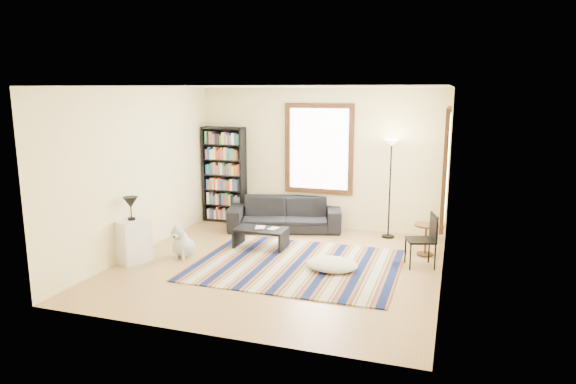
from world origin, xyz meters
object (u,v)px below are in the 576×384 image
(sofa, at_px, (285,214))
(folding_chair, at_px, (421,240))
(white_cabinet, at_px, (133,241))
(bookshelf, at_px, (224,175))
(floor_cushion, at_px, (332,264))
(side_table, at_px, (426,240))
(coffee_table, at_px, (261,238))
(floor_lamp, at_px, (390,189))
(dog, at_px, (183,240))

(sofa, height_order, folding_chair, folding_chair)
(sofa, relative_size, white_cabinet, 3.16)
(bookshelf, distance_m, floor_cushion, 3.80)
(side_table, xyz_separation_m, white_cabinet, (-4.50, -1.83, 0.08))
(sofa, bearing_deg, bookshelf, 153.75)
(sofa, relative_size, folding_chair, 2.58)
(folding_chair, bearing_deg, sofa, 135.20)
(coffee_table, bearing_deg, sofa, 89.50)
(side_table, bearing_deg, bookshelf, 165.85)
(floor_cushion, height_order, floor_lamp, floor_lamp)
(floor_cushion, bearing_deg, white_cabinet, -169.51)
(bookshelf, xyz_separation_m, floor_cushion, (2.88, -2.30, -0.90))
(coffee_table, distance_m, floor_lamp, 2.59)
(floor_lamp, bearing_deg, sofa, -177.19)
(folding_chair, bearing_deg, bookshelf, 140.51)
(floor_lamp, height_order, side_table, floor_lamp)
(folding_chair, bearing_deg, side_table, 67.79)
(coffee_table, height_order, dog, dog)
(floor_cushion, distance_m, floor_lamp, 2.36)
(floor_cushion, xyz_separation_m, folding_chair, (1.27, 0.62, 0.33))
(side_table, relative_size, dog, 0.97)
(floor_lamp, distance_m, side_table, 1.33)
(sofa, height_order, bookshelf, bookshelf)
(floor_cushion, height_order, white_cabinet, white_cabinet)
(floor_lamp, xyz_separation_m, white_cabinet, (-3.76, -2.72, -0.58))
(sofa, height_order, side_table, sofa)
(dog, bearing_deg, sofa, 57.49)
(coffee_table, bearing_deg, bookshelf, 132.14)
(sofa, bearing_deg, side_table, -31.47)
(white_cabinet, height_order, dog, white_cabinet)
(floor_lamp, height_order, dog, floor_lamp)
(bookshelf, bearing_deg, dog, -81.69)
(bookshelf, xyz_separation_m, white_cabinet, (-0.29, -2.89, -0.65))
(side_table, bearing_deg, floor_cushion, -136.93)
(floor_cushion, xyz_separation_m, side_table, (1.32, 1.24, 0.17))
(dog, bearing_deg, floor_cushion, -3.29)
(coffee_table, relative_size, floor_cushion, 1.11)
(floor_lamp, bearing_deg, white_cabinet, -144.16)
(bookshelf, relative_size, coffee_table, 2.22)
(side_table, bearing_deg, floor_lamp, 129.63)
(floor_cushion, xyz_separation_m, floor_lamp, (0.59, 2.13, 0.83))
(floor_lamp, xyz_separation_m, folding_chair, (0.69, -1.50, -0.50))
(floor_lamp, distance_m, folding_chair, 1.73)
(bookshelf, distance_m, coffee_table, 2.27)
(coffee_table, bearing_deg, white_cabinet, -142.41)
(side_table, height_order, folding_chair, folding_chair)
(white_cabinet, bearing_deg, coffee_table, 58.86)
(floor_lamp, bearing_deg, bookshelf, 177.20)
(sofa, xyz_separation_m, white_cabinet, (-1.72, -2.62, 0.03))
(floor_cushion, distance_m, side_table, 1.82)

